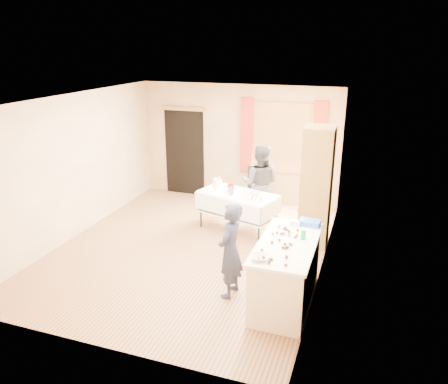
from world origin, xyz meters
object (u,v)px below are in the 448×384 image
at_px(counter, 286,272).
at_px(girl, 230,251).
at_px(woman, 260,184).
at_px(chair, 254,197).
at_px(party_table, 238,208).
at_px(cabinet, 317,187).

height_order(counter, girl, girl).
height_order(girl, woman, woman).
height_order(chair, girl, girl).
bearing_deg(counter, girl, -173.97).
bearing_deg(girl, party_table, -160.58).
distance_m(cabinet, woman, 1.38).
distance_m(party_table, woman, 0.72).
xyz_separation_m(chair, girl, (0.57, -3.35, 0.41)).
distance_m(counter, girl, 0.82).
xyz_separation_m(cabinet, woman, (-1.18, 0.66, -0.27)).
bearing_deg(chair, party_table, -87.39).
relative_size(cabinet, woman, 1.34).
height_order(cabinet, counter, cabinet).
distance_m(chair, woman, 0.81).
relative_size(cabinet, girl, 1.52).
bearing_deg(party_table, chair, 105.92).
relative_size(party_table, girl, 1.17).
distance_m(party_table, chair, 1.15).
bearing_deg(cabinet, counter, -92.81).
relative_size(counter, chair, 1.69).
xyz_separation_m(girl, woman, (-0.30, 2.78, 0.09)).
height_order(cabinet, girl, cabinet).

